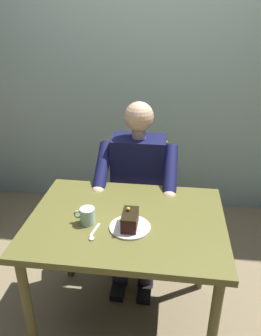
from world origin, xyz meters
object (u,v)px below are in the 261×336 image
(chair, at_px, (139,196))
(seated_person, at_px, (137,190))
(cake_slice, at_px, (130,220))
(dining_table, at_px, (126,233))
(coffee_cup, at_px, (87,216))
(dessert_spoon, at_px, (93,234))

(chair, height_order, seated_person, seated_person)
(chair, xyz_separation_m, cake_slice, (-0.03, 0.77, 0.31))
(chair, bearing_deg, cake_slice, 92.24)
(dining_table, relative_size, seated_person, 0.84)
(cake_slice, xyz_separation_m, coffee_cup, (0.22, -0.02, -0.01))
(dining_table, distance_m, chair, 0.71)
(cake_slice, distance_m, coffee_cup, 0.22)
(dining_table, xyz_separation_m, dessert_spoon, (0.14, 0.16, 0.10))
(seated_person, xyz_separation_m, dessert_spoon, (0.14, 0.67, 0.12))
(seated_person, bearing_deg, coffee_cup, 71.52)
(dining_table, distance_m, seated_person, 0.51)
(dining_table, xyz_separation_m, coffee_cup, (0.19, 0.07, 0.14))
(coffee_cup, bearing_deg, chair, -104.43)
(dining_table, relative_size, chair, 1.16)
(seated_person, xyz_separation_m, coffee_cup, (0.19, 0.58, 0.16))
(dining_table, height_order, cake_slice, cake_slice)
(cake_slice, bearing_deg, dessert_spoon, 25.12)
(seated_person, bearing_deg, cake_slice, 92.89)
(dining_table, bearing_deg, dessert_spoon, 49.01)
(coffee_cup, bearing_deg, seated_person, -108.48)
(dining_table, bearing_deg, coffee_cup, 19.12)
(cake_slice, bearing_deg, dining_table, -70.01)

